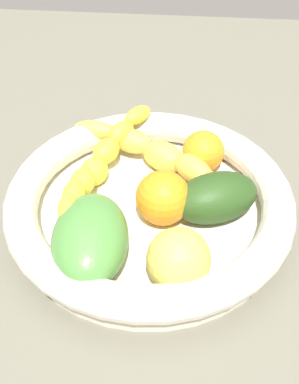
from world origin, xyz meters
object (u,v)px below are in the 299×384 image
at_px(banana_draped_right, 98,164).
at_px(orange_front, 163,198).
at_px(fruit_bowl, 150,204).
at_px(mango_green, 90,239).
at_px(banana_draped_left, 160,156).
at_px(orange_mid_left, 203,152).
at_px(apple_yellow, 179,259).
at_px(avocado_dark, 216,195).

bearing_deg(banana_draped_right, orange_front, -33.10).
height_order(fruit_bowl, mango_green, mango_green).
height_order(banana_draped_left, mango_green, mango_green).
bearing_deg(orange_mid_left, banana_draped_right, -161.77).
xyz_separation_m(banana_draped_left, orange_mid_left, (0.05, 0.01, 0.00)).
bearing_deg(banana_draped_left, apple_yellow, -79.82).
xyz_separation_m(orange_front, avocado_dark, (0.06, 0.01, -0.00)).
bearing_deg(apple_yellow, banana_draped_left, 100.18).
bearing_deg(banana_draped_left, orange_mid_left, 11.43).
height_order(banana_draped_right, avocado_dark, same).
bearing_deg(banana_draped_right, orange_mid_left, 18.23).
relative_size(banana_draped_left, apple_yellow, 3.38).
height_order(apple_yellow, mango_green, apple_yellow).
relative_size(orange_front, avocado_dark, 0.63).
relative_size(banana_draped_right, mango_green, 1.87).
height_order(banana_draped_left, orange_front, orange_front).
height_order(orange_front, apple_yellow, apple_yellow).
xyz_separation_m(orange_front, mango_green, (-0.07, -0.07, 0.00)).
height_order(orange_mid_left, avocado_dark, avocado_dark).
bearing_deg(orange_mid_left, apple_yellow, -96.94).
xyz_separation_m(fruit_bowl, orange_mid_left, (0.06, 0.09, 0.02)).
relative_size(orange_mid_left, apple_yellow, 0.82).
bearing_deg(banana_draped_left, mango_green, -111.30).
distance_m(banana_draped_left, banana_draped_right, 0.08).
distance_m(orange_front, mango_green, 0.10).
distance_m(fruit_bowl, orange_front, 0.03).
relative_size(banana_draped_left, orange_front, 3.49).
xyz_separation_m(banana_draped_left, mango_green, (-0.06, -0.15, 0.01)).
bearing_deg(mango_green, banana_draped_left, 68.70).
bearing_deg(orange_mid_left, mango_green, -124.59).
bearing_deg(orange_front, orange_mid_left, 65.32).
bearing_deg(orange_front, fruit_bowl, 149.31).
relative_size(fruit_bowl, mango_green, 2.73).
bearing_deg(apple_yellow, avocado_dark, 70.00).
xyz_separation_m(fruit_bowl, apple_yellow, (0.04, -0.10, 0.02)).
bearing_deg(fruit_bowl, banana_draped_left, 85.21).
distance_m(banana_draped_left, mango_green, 0.17).
relative_size(banana_draped_left, mango_green, 1.80).
distance_m(orange_mid_left, avocado_dark, 0.08).
xyz_separation_m(banana_draped_left, avocado_dark, (0.07, -0.07, 0.00)).
relative_size(banana_draped_right, orange_front, 3.63).
bearing_deg(fruit_bowl, mango_green, -124.21).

